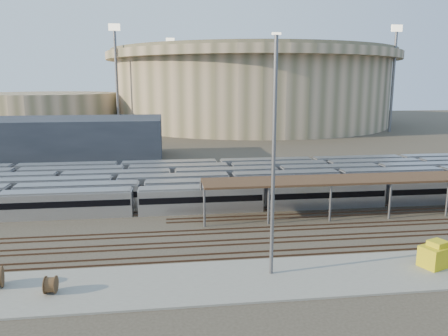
% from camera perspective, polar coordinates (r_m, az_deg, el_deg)
% --- Properties ---
extents(ground, '(420.00, 420.00, 0.00)m').
position_cam_1_polar(ground, '(57.96, 5.53, -7.69)').
color(ground, '#383026').
rests_on(ground, ground).
extents(apron, '(50.00, 9.00, 0.20)m').
position_cam_1_polar(apron, '(43.36, 3.45, -14.32)').
color(apron, gray).
rests_on(apron, ground).
extents(subway_trains, '(121.84, 23.90, 3.60)m').
position_cam_1_polar(subway_trains, '(75.02, 2.92, -1.80)').
color(subway_trains, silver).
rests_on(subway_trains, ground).
extents(inspection_shed, '(60.30, 6.00, 5.30)m').
position_cam_1_polar(inspection_shed, '(68.38, 23.10, -1.28)').
color(inspection_shed, '#5B5B60').
rests_on(inspection_shed, ground).
extents(empty_tracks, '(170.00, 9.62, 0.18)m').
position_cam_1_polar(empty_tracks, '(53.36, 6.75, -9.33)').
color(empty_tracks, '#4C3323').
rests_on(empty_tracks, ground).
extents(stadium, '(124.00, 124.00, 32.50)m').
position_cam_1_polar(stadium, '(196.97, 3.58, 10.65)').
color(stadium, tan).
rests_on(stadium, ground).
extents(secondary_arena, '(56.00, 56.00, 14.00)m').
position_cam_1_polar(secondary_arena, '(189.73, -22.11, 6.96)').
color(secondary_arena, tan).
rests_on(secondary_arena, ground).
extents(service_building, '(42.00, 20.00, 10.00)m').
position_cam_1_polar(service_building, '(111.49, -19.06, 3.60)').
color(service_building, '#1E232D').
rests_on(service_building, ground).
extents(floodlight_0, '(4.00, 1.00, 38.40)m').
position_cam_1_polar(floodlight_0, '(164.27, -13.86, 11.67)').
color(floodlight_0, '#5B5B60').
rests_on(floodlight_0, ground).
extents(floodlight_2, '(4.00, 1.00, 38.40)m').
position_cam_1_polar(floodlight_2, '(174.17, 21.25, 11.20)').
color(floodlight_2, '#5B5B60').
rests_on(floodlight_2, ground).
extents(floodlight_3, '(4.00, 1.00, 38.40)m').
position_cam_1_polar(floodlight_3, '(213.35, -6.94, 11.77)').
color(floodlight_3, '#5B5B60').
rests_on(floodlight_3, ground).
extents(cable_reel_west, '(0.97, 1.64, 1.60)m').
position_cam_1_polar(cable_reel_west, '(43.13, -21.71, -13.98)').
color(cable_reel_west, brown).
rests_on(cable_reel_west, apron).
extents(yard_light_pole, '(0.82, 0.36, 22.84)m').
position_cam_1_polar(yard_light_pole, '(41.06, 6.50, 1.23)').
color(yard_light_pole, '#5B5B60').
rests_on(yard_light_pole, apron).
extents(yellow_equipment, '(3.97, 3.25, 2.14)m').
position_cam_1_polar(yellow_equipment, '(50.45, 26.03, -10.27)').
color(yellow_equipment, gold).
rests_on(yellow_equipment, apron).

